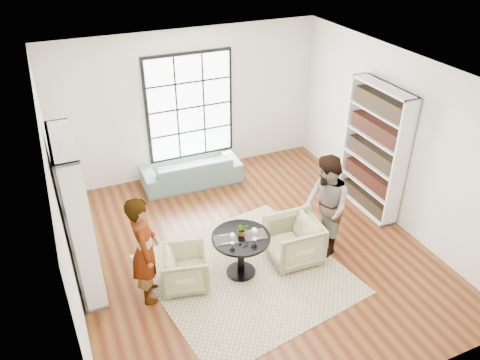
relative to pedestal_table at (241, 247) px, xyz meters
name	(u,v)px	position (x,y,z in m)	size (l,w,h in m)	color
ground	(250,249)	(0.37, 0.47, -0.52)	(6.00, 6.00, 0.00)	brown
room_shell	(237,170)	(0.37, 1.01, 0.74)	(6.00, 6.01, 6.00)	silver
rug	(247,273)	(0.07, -0.06, -0.51)	(2.79, 2.79, 0.01)	tan
pedestal_table	(241,247)	(0.00, 0.00, 0.00)	(0.89, 0.89, 0.71)	black
sofa	(192,170)	(0.17, 2.92, -0.23)	(2.00, 0.78, 0.58)	slate
armchair_left	(185,268)	(-0.87, 0.10, -0.20)	(0.67, 0.69, 0.63)	tan
armchair_right	(293,241)	(0.90, -0.02, -0.15)	(0.78, 0.80, 0.73)	tan
person_left	(145,250)	(-1.42, 0.10, 0.33)	(0.62, 0.41, 1.70)	gray
person_right	(325,207)	(1.45, -0.02, 0.35)	(0.84, 0.66, 1.74)	gray
placemat_left	(226,239)	(-0.24, 0.03, 0.20)	(0.34, 0.26, 0.01)	black
placemat_right	(255,235)	(0.21, -0.05, 0.20)	(0.34, 0.26, 0.01)	black
cutlery_left	(226,239)	(-0.24, 0.03, 0.20)	(0.14, 0.22, 0.01)	silver
cutlery_right	(255,234)	(0.21, -0.05, 0.20)	(0.14, 0.22, 0.01)	silver
wine_glass_left	(232,236)	(-0.18, -0.09, 0.32)	(0.08, 0.08, 0.18)	silver
wine_glass_right	(255,231)	(0.16, -0.14, 0.34)	(0.09, 0.09, 0.21)	silver
flower_centerpiece	(242,229)	(0.03, 0.03, 0.30)	(0.18, 0.16, 0.20)	gray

